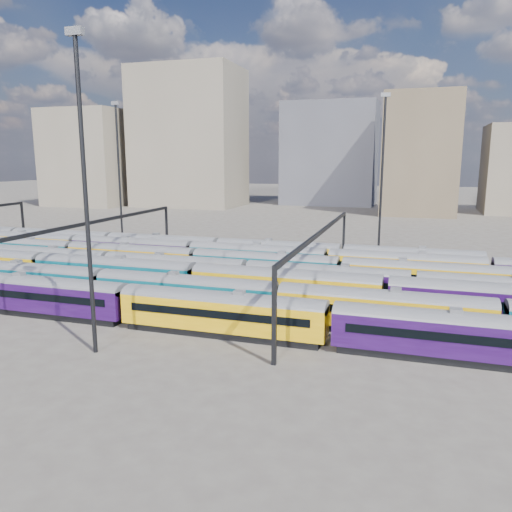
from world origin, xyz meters
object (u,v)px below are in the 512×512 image
(rake_2, at_px, (195,277))
(mast_2, at_px, (85,185))
(rake_1, at_px, (383,306))
(rake_0, at_px, (330,319))

(rake_2, height_order, mast_2, mast_2)
(rake_1, distance_m, mast_2, 28.06)
(rake_0, distance_m, rake_1, 6.43)
(rake_0, xyz_separation_m, rake_1, (4.05, 5.00, 0.02))
(rake_2, bearing_deg, mast_2, -95.09)
(mast_2, bearing_deg, rake_0, 20.62)
(rake_1, bearing_deg, mast_2, -152.09)
(rake_2, relative_size, mast_2, 4.92)
(rake_2, distance_m, mast_2, 20.44)
(rake_0, relative_size, rake_1, 1.19)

